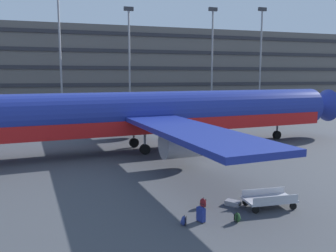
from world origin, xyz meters
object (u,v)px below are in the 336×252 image
at_px(suitcase_purple, 233,203).
at_px(backpack_black, 183,221).
at_px(suitcase_small, 201,214).
at_px(backpack_large, 238,218).
at_px(airliner, 150,115).
at_px(baggage_cart, 269,200).
at_px(backpack_navy, 203,203).

distance_m(suitcase_purple, backpack_black, 3.71).
bearing_deg(suitcase_purple, suitcase_small, -148.47).
distance_m(backpack_large, backpack_black, 2.56).
xyz_separation_m(airliner, suitcase_purple, (0.76, -14.83, -3.13)).
bearing_deg(suitcase_purple, backpack_large, -112.01).
distance_m(backpack_large, baggage_cart, 2.72).
distance_m(suitcase_small, suitcase_purple, 2.86).
bearing_deg(backpack_black, backpack_navy, 46.32).
bearing_deg(airliner, backpack_black, -98.92).
xyz_separation_m(backpack_large, backpack_black, (-2.53, 0.38, -0.00)).
bearing_deg(airliner, baggage_cart, -81.33).
height_order(suitcase_purple, backpack_black, backpack_black).
xyz_separation_m(suitcase_purple, baggage_cart, (1.63, -0.82, 0.31)).
distance_m(suitcase_small, backpack_navy, 1.82).
bearing_deg(backpack_black, suitcase_small, 8.13).
height_order(airliner, suitcase_small, airliner).
relative_size(backpack_navy, baggage_cart, 0.16).
bearing_deg(backpack_navy, suitcase_purple, -5.39).
xyz_separation_m(backpack_navy, baggage_cart, (3.27, -0.98, 0.19)).
bearing_deg(backpack_navy, suitcase_small, -115.46).
xyz_separation_m(suitcase_small, backpack_navy, (0.78, 1.64, -0.14)).
bearing_deg(suitcase_purple, baggage_cart, -26.77).
relative_size(backpack_large, baggage_cart, 0.15).
bearing_deg(airliner, backpack_navy, -93.46).
xyz_separation_m(airliner, backpack_black, (-2.58, -16.44, -3.03)).
bearing_deg(suitcase_purple, backpack_navy, 174.61).
bearing_deg(backpack_black, suitcase_purple, 25.87).
bearing_deg(baggage_cart, backpack_large, -154.23).
xyz_separation_m(suitcase_small, backpack_black, (-0.91, -0.13, -0.16)).
height_order(backpack_navy, baggage_cart, baggage_cart).
relative_size(backpack_large, backpack_navy, 0.94).
relative_size(suitcase_purple, backpack_black, 1.78).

